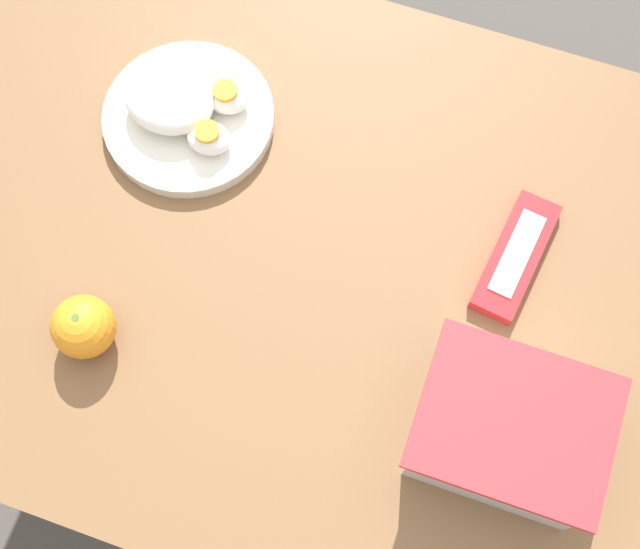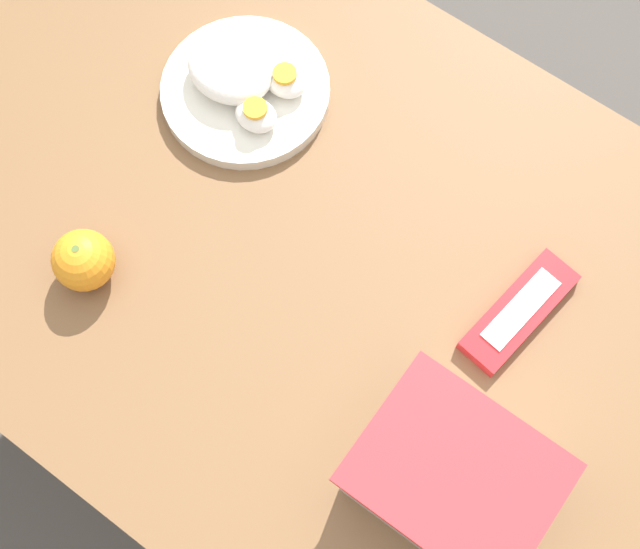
% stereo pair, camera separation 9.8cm
% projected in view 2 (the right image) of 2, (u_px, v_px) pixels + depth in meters
% --- Properties ---
extents(ground_plane, '(10.00, 10.00, 0.00)m').
position_uv_depth(ground_plane, '(323.00, 397.00, 1.71)').
color(ground_plane, '#4C4742').
extents(table, '(1.23, 0.73, 0.74)m').
position_uv_depth(table, '(324.00, 289.00, 1.11)').
color(table, brown).
rests_on(table, ground_plane).
extents(food_container, '(0.19, 0.15, 0.10)m').
position_uv_depth(food_container, '(450.00, 480.00, 0.89)').
color(food_container, white).
rests_on(food_container, table).
extents(orange_fruit, '(0.07, 0.07, 0.07)m').
position_uv_depth(orange_fruit, '(83.00, 260.00, 0.98)').
color(orange_fruit, orange).
rests_on(orange_fruit, table).
extents(rice_plate, '(0.21, 0.21, 0.06)m').
position_uv_depth(rice_plate, '(243.00, 85.00, 1.07)').
color(rice_plate, silver).
rests_on(rice_plate, table).
extents(candy_bar, '(0.07, 0.16, 0.02)m').
position_uv_depth(candy_bar, '(519.00, 312.00, 0.98)').
color(candy_bar, red).
rests_on(candy_bar, table).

